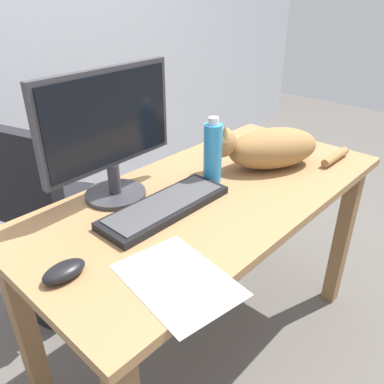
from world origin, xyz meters
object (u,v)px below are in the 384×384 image
monitor (109,131)px  computer_mouse (64,271)px  cat (268,147)px  water_bottle (213,152)px  office_chair (61,233)px  keyboard (165,206)px

monitor → computer_mouse: size_ratio=4.37×
cat → water_bottle: water_bottle is taller
computer_mouse → office_chair: bearing=64.3°
keyboard → computer_mouse: 0.38m
computer_mouse → water_bottle: 0.65m
office_chair → computer_mouse: bearing=-115.7°
office_chair → water_bottle: 0.82m
keyboard → water_bottle: (0.26, 0.03, 0.10)m
office_chair → keyboard: office_chair is taller
office_chair → water_bottle: (0.31, -0.60, 0.46)m
monitor → computer_mouse: (-0.33, -0.23, -0.21)m
keyboard → office_chair: bearing=95.3°
cat → monitor: bearing=156.0°
office_chair → computer_mouse: office_chair is taller
monitor → water_bottle: size_ratio=2.05×
cat → water_bottle: 0.24m
computer_mouse → water_bottle: bearing=6.5°
computer_mouse → cat: bearing=-0.3°
keyboard → computer_mouse: bearing=-172.9°
cat → computer_mouse: (-0.87, 0.00, -0.06)m
office_chair → monitor: (0.01, -0.44, 0.58)m
computer_mouse → monitor: bearing=35.1°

